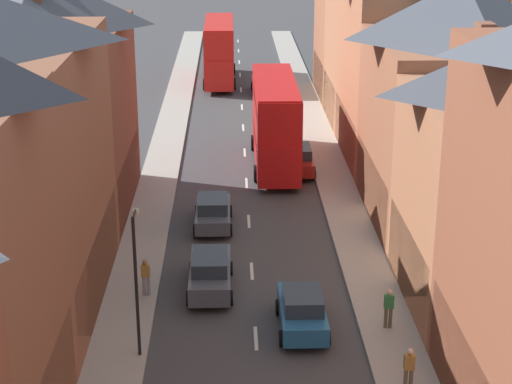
{
  "coord_description": "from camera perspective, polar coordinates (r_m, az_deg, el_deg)",
  "views": [
    {
      "loc": [
        -0.86,
        -10.57,
        16.13
      ],
      "look_at": [
        0.39,
        30.89,
        1.27
      ],
      "focal_mm": 60.0,
      "sensor_mm": 36.0,
      "label": 1
    }
  ],
  "objects": [
    {
      "name": "pavement_left",
      "position": [
        51.33,
        -6.38,
        1.35
      ],
      "size": [
        2.2,
        104.0,
        0.14
      ],
      "primitive_type": "cube",
      "color": "#A8A399",
      "rests_on": "ground"
    },
    {
      "name": "pavement_right",
      "position": [
        51.5,
        5.0,
        1.46
      ],
      "size": [
        2.2,
        104.0,
        0.14
      ],
      "primitive_type": "cube",
      "color": "#A8A399",
      "rests_on": "ground"
    },
    {
      "name": "centre_line_dashes",
      "position": [
        49.29,
        -0.64,
        0.61
      ],
      "size": [
        0.14,
        97.8,
        0.01
      ],
      "color": "silver",
      "rests_on": "ground"
    },
    {
      "name": "terrace_row_right",
      "position": [
        39.08,
        14.79,
        4.62
      ],
      "size": [
        8.0,
        73.11,
        14.29
      ],
      "color": "#B2704C",
      "rests_on": "ground"
    },
    {
      "name": "double_decker_bus_lead",
      "position": [
        74.74,
        -2.46,
        9.43
      ],
      "size": [
        2.74,
        10.8,
        5.3
      ],
      "color": "red",
      "rests_on": "ground"
    },
    {
      "name": "double_decker_bus_mid_street",
      "position": [
        51.59,
        1.28,
        4.75
      ],
      "size": [
        2.74,
        10.8,
        5.3
      ],
      "color": "red",
      "rests_on": "ground"
    },
    {
      "name": "car_near_blue",
      "position": [
        33.07,
        3.11,
        -7.88
      ],
      "size": [
        1.9,
        4.05,
        1.65
      ],
      "color": "#236093",
      "rests_on": "ground"
    },
    {
      "name": "car_near_silver",
      "position": [
        50.96,
        2.81,
        2.22
      ],
      "size": [
        1.9,
        4.45,
        1.67
      ],
      "color": "maroon",
      "rests_on": "ground"
    },
    {
      "name": "car_parked_right_a",
      "position": [
        42.76,
        -2.88,
        -1.32
      ],
      "size": [
        1.9,
        4.22,
        1.6
      ],
      "color": "#4C515B",
      "rests_on": "ground"
    },
    {
      "name": "car_mid_black",
      "position": [
        71.28,
        1.51,
        7.29
      ],
      "size": [
        1.9,
        4.37,
        1.6
      ],
      "color": "#4C515B",
      "rests_on": "ground"
    },
    {
      "name": "car_parked_left_b",
      "position": [
        70.96,
        0.46,
        7.27
      ],
      "size": [
        1.9,
        4.28,
        1.7
      ],
      "color": "silver",
      "rests_on": "ground"
    },
    {
      "name": "car_mid_white",
      "position": [
        36.14,
        -3.07,
        -5.32
      ],
      "size": [
        1.9,
        4.59,
        1.7
      ],
      "color": "#4C515B",
      "rests_on": "ground"
    },
    {
      "name": "pedestrian_mid_right",
      "position": [
        29.48,
        10.17,
        -11.44
      ],
      "size": [
        0.36,
        0.22,
        1.61
      ],
      "color": "brown",
      "rests_on": "pavement_right"
    },
    {
      "name": "pedestrian_far_left",
      "position": [
        33.25,
        8.84,
        -7.55
      ],
      "size": [
        0.36,
        0.22,
        1.61
      ],
      "color": "brown",
      "rests_on": "pavement_right"
    },
    {
      "name": "pedestrian_far_right",
      "position": [
        35.63,
        -7.37,
        -5.54
      ],
      "size": [
        0.36,
        0.22,
        1.61
      ],
      "color": "gray",
      "rests_on": "pavement_left"
    },
    {
      "name": "street_lamp",
      "position": [
        30.49,
        -7.99,
        -5.51
      ],
      "size": [
        0.2,
        1.12,
        5.5
      ],
      "color": "black",
      "rests_on": "ground"
    }
  ]
}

